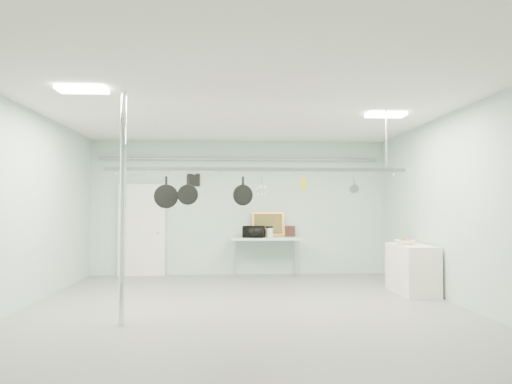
{
  "coord_description": "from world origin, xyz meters",
  "views": [
    {
      "loc": [
        -0.24,
        -6.93,
        1.59
      ],
      "look_at": [
        0.22,
        1.0,
        1.86
      ],
      "focal_mm": 32.0,
      "sensor_mm": 36.0,
      "label": 1
    }
  ],
  "objects": [
    {
      "name": "floor",
      "position": [
        0.0,
        0.0,
        0.0
      ],
      "size": [
        8.0,
        8.0,
        0.0
      ],
      "primitive_type": "plane",
      "color": "gray",
      "rests_on": "ground"
    },
    {
      "name": "ceiling",
      "position": [
        0.0,
        0.0,
        3.19
      ],
      "size": [
        7.0,
        8.0,
        0.02
      ],
      "primitive_type": "cube",
      "color": "silver",
      "rests_on": "back_wall"
    },
    {
      "name": "back_wall",
      "position": [
        0.0,
        3.99,
        1.6
      ],
      "size": [
        7.0,
        0.02,
        3.2
      ],
      "primitive_type": "cube",
      "color": "#A1C2B1",
      "rests_on": "floor"
    },
    {
      "name": "right_wall",
      "position": [
        3.49,
        0.0,
        1.6
      ],
      "size": [
        0.02,
        8.0,
        3.2
      ],
      "primitive_type": "cube",
      "color": "#A1C2B1",
      "rests_on": "floor"
    },
    {
      "name": "door",
      "position": [
        -2.3,
        3.94,
        1.05
      ],
      "size": [
        1.1,
        0.1,
        2.2
      ],
      "primitive_type": "cube",
      "color": "silver",
      "rests_on": "floor"
    },
    {
      "name": "wall_vent",
      "position": [
        -1.1,
        3.97,
        2.25
      ],
      "size": [
        0.3,
        0.04,
        0.3
      ],
      "primitive_type": "cube",
      "color": "black",
      "rests_on": "back_wall"
    },
    {
      "name": "conduit_pipe",
      "position": [
        0.0,
        3.9,
        2.75
      ],
      "size": [
        6.6,
        0.07,
        0.07
      ],
      "primitive_type": "cylinder",
      "rotation": [
        0.0,
        1.57,
        0.0
      ],
      "color": "gray",
      "rests_on": "back_wall"
    },
    {
      "name": "chrome_pole",
      "position": [
        -1.7,
        -0.6,
        1.6
      ],
      "size": [
        0.08,
        0.08,
        3.2
      ],
      "primitive_type": "cylinder",
      "color": "silver",
      "rests_on": "floor"
    },
    {
      "name": "prep_table",
      "position": [
        0.6,
        3.6,
        0.83
      ],
      "size": [
        1.6,
        0.7,
        0.91
      ],
      "color": "silver",
      "rests_on": "floor"
    },
    {
      "name": "side_cabinet",
      "position": [
        3.15,
        1.4,
        0.45
      ],
      "size": [
        0.6,
        1.2,
        0.9
      ],
      "primitive_type": "cube",
      "color": "white",
      "rests_on": "floor"
    },
    {
      "name": "pot_rack",
      "position": [
        0.2,
        0.3,
        2.23
      ],
      "size": [
        4.8,
        0.06,
        1.0
      ],
      "color": "#B7B7BC",
      "rests_on": "ceiling"
    },
    {
      "name": "light_panel_left",
      "position": [
        -2.2,
        -0.8,
        3.16
      ],
      "size": [
        0.65,
        0.3,
        0.05
      ],
      "primitive_type": "cube",
      "color": "white",
      "rests_on": "ceiling"
    },
    {
      "name": "light_panel_right",
      "position": [
        2.4,
        0.6,
        3.16
      ],
      "size": [
        0.65,
        0.3,
        0.05
      ],
      "primitive_type": "cube",
      "color": "white",
      "rests_on": "ceiling"
    },
    {
      "name": "microwave",
      "position": [
        0.32,
        3.55,
        1.04
      ],
      "size": [
        0.54,
        0.42,
        0.27
      ],
      "primitive_type": "imported",
      "rotation": [
        0.0,
        0.0,
        2.91
      ],
      "color": "black",
      "rests_on": "prep_table"
    },
    {
      "name": "coffee_canister",
      "position": [
        0.68,
        3.63,
        1.01
      ],
      "size": [
        0.17,
        0.17,
        0.22
      ],
      "primitive_type": "cylinder",
      "rotation": [
        0.0,
        0.0,
        0.11
      ],
      "color": "white",
      "rests_on": "prep_table"
    },
    {
      "name": "painting_large",
      "position": [
        0.68,
        3.9,
        1.2
      ],
      "size": [
        0.79,
        0.18,
        0.58
      ],
      "primitive_type": "cube",
      "rotation": [
        -0.14,
        0.0,
        0.06
      ],
      "color": "#B97931",
      "rests_on": "prep_table"
    },
    {
      "name": "painting_small",
      "position": [
        1.17,
        3.9,
        1.03
      ],
      "size": [
        0.31,
        0.11,
        0.25
      ],
      "primitive_type": "cube",
      "rotation": [
        -0.17,
        0.0,
        -0.08
      ],
      "color": "black",
      "rests_on": "prep_table"
    },
    {
      "name": "fruit_bowl",
      "position": [
        3.04,
        1.44,
        0.94
      ],
      "size": [
        0.42,
        0.42,
        0.09
      ],
      "primitive_type": "imported",
      "rotation": [
        0.0,
        0.0,
        0.2
      ],
      "color": "white",
      "rests_on": "side_cabinet"
    },
    {
      "name": "skillet_left",
      "position": [
        -1.24,
        0.3,
        1.84
      ],
      "size": [
        0.38,
        0.12,
        0.5
      ],
      "primitive_type": null,
      "rotation": [
        0.0,
        0.0,
        0.17
      ],
      "color": "black",
      "rests_on": "pot_rack"
    },
    {
      "name": "skillet_mid",
      "position": [
        -0.9,
        0.3,
        1.86
      ],
      "size": [
        0.32,
        0.08,
        0.44
      ],
      "primitive_type": null,
      "rotation": [
        0.0,
        0.0,
        0.07
      ],
      "color": "black",
      "rests_on": "pot_rack"
    },
    {
      "name": "skillet_right",
      "position": [
        -0.03,
        0.3,
        1.85
      ],
      "size": [
        0.33,
        0.16,
        0.47
      ],
      "primitive_type": null,
      "rotation": [
        0.0,
        0.0,
        0.32
      ],
      "color": "black",
      "rests_on": "pot_rack"
    },
    {
      "name": "whisk",
      "position": [
        0.27,
        0.3,
        1.93
      ],
      "size": [
        0.2,
        0.2,
        0.3
      ],
      "primitive_type": null,
      "rotation": [
        0.0,
        0.0,
        -0.23
      ],
      "color": "#ABAAAF",
      "rests_on": "pot_rack"
    },
    {
      "name": "grater",
      "position": [
        0.94,
        0.3,
        1.97
      ],
      "size": [
        0.1,
        0.05,
        0.23
      ],
      "primitive_type": null,
      "rotation": [
        0.0,
        0.0,
        -0.34
      ],
      "color": "yellow",
      "rests_on": "pot_rack"
    },
    {
      "name": "saucepan",
      "position": [
        1.76,
        0.3,
        1.95
      ],
      "size": [
        0.15,
        0.1,
        0.26
      ],
      "primitive_type": null,
      "rotation": [
        0.0,
        0.0,
        0.08
      ],
      "color": "silver",
      "rests_on": "pot_rack"
    },
    {
      "name": "fruit_cluster",
      "position": [
        3.04,
        1.44,
        0.98
      ],
      "size": [
        0.24,
        0.24,
        0.09
      ],
      "primitive_type": null,
      "color": "#AF1610",
      "rests_on": "fruit_bowl"
    }
  ]
}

